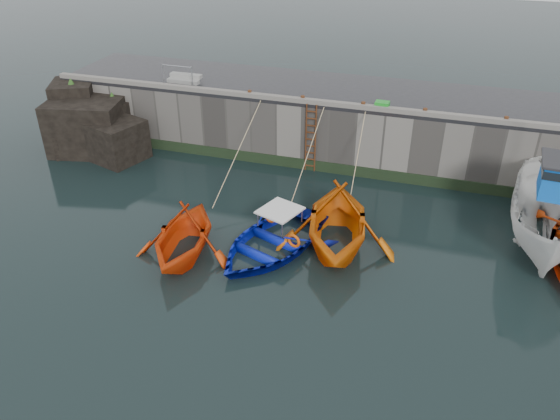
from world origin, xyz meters
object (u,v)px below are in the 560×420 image
(boat_near_blacktrim, at_px, (336,245))
(bollard_e, at_px, (506,120))
(bollard_b, at_px, (303,99))
(fish_crate, at_px, (382,105))
(bollard_a, at_px, (250,93))
(bollard_c, at_px, (363,105))
(ladder, at_px, (311,139))
(boat_near_blue, at_px, (272,248))
(boat_far_white, at_px, (549,217))
(boat_near_white, at_px, (185,254))
(bollard_d, at_px, (425,111))

(boat_near_blacktrim, distance_m, bollard_e, 8.82)
(boat_near_blacktrim, xyz_separation_m, bollard_b, (-2.99, 6.04, 3.30))
(fish_crate, height_order, bollard_a, fish_crate)
(bollard_c, bearing_deg, bollard_b, 180.00)
(ladder, xyz_separation_m, bollard_a, (-3.00, 0.34, 1.71))
(ladder, height_order, bollard_b, bollard_b)
(ladder, bearing_deg, bollard_e, 2.40)
(bollard_c, bearing_deg, ladder, -171.33)
(boat_near_blue, distance_m, fish_crate, 8.23)
(ladder, xyz_separation_m, boat_near_blacktrim, (2.49, -5.70, -1.59))
(bollard_e, bearing_deg, ladder, -177.60)
(boat_far_white, bearing_deg, boat_near_blue, -156.22)
(boat_near_white, bearing_deg, boat_far_white, 13.25)
(fish_crate, bearing_deg, boat_near_white, -120.55)
(boat_near_blacktrim, height_order, bollard_d, bollard_d)
(bollard_a, distance_m, bollard_c, 5.20)
(bollard_a, relative_size, bollard_c, 1.00)
(ladder, distance_m, boat_near_white, 8.41)
(boat_near_blue, xyz_separation_m, boat_far_white, (9.47, 3.28, 1.14))
(boat_near_blue, bearing_deg, bollard_b, 116.32)
(boat_near_white, xyz_separation_m, boat_far_white, (12.32, 4.57, 1.14))
(boat_near_blue, height_order, boat_far_white, boat_far_white)
(ladder, relative_size, fish_crate, 5.46)
(fish_crate, xyz_separation_m, bollard_d, (1.81, -0.14, -0.02))
(boat_near_blue, distance_m, boat_near_blacktrim, 2.36)
(boat_near_white, distance_m, boat_near_blacktrim, 5.49)
(boat_near_blue, height_order, fish_crate, fish_crate)
(bollard_a, bearing_deg, ladder, -6.38)
(boat_near_white, relative_size, fish_crate, 7.40)
(fish_crate, bearing_deg, ladder, -167.85)
(ladder, height_order, fish_crate, fish_crate)
(boat_near_blacktrim, xyz_separation_m, fish_crate, (0.50, 6.17, 3.32))
(boat_near_blue, bearing_deg, boat_near_white, -135.84)
(ladder, relative_size, boat_far_white, 0.44)
(fish_crate, relative_size, bollard_e, 2.09)
(boat_near_white, bearing_deg, bollard_b, 68.72)
(boat_near_white, distance_m, boat_near_blue, 3.13)
(ladder, bearing_deg, bollard_d, 4.00)
(bollard_e, bearing_deg, boat_near_blacktrim, -132.41)
(boat_near_blue, xyz_separation_m, bollard_e, (7.71, 6.89, 3.30))
(boat_far_white, xyz_separation_m, bollard_e, (-1.75, 3.61, 2.16))
(bollard_e, bearing_deg, fish_crate, 178.44)
(boat_far_white, relative_size, bollard_e, 25.76)
(ladder, distance_m, boat_far_white, 10.30)
(boat_near_blacktrim, distance_m, bollard_c, 6.89)
(bollard_d, bearing_deg, ladder, -176.00)
(boat_far_white, bearing_deg, bollard_c, 159.10)
(boat_near_blue, distance_m, boat_far_white, 10.08)
(bollard_e, bearing_deg, bollard_a, 180.00)
(boat_near_white, bearing_deg, bollard_c, 52.68)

